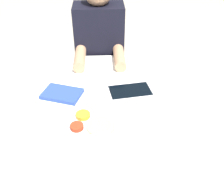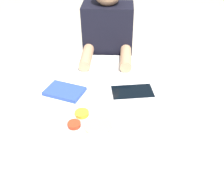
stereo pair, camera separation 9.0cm
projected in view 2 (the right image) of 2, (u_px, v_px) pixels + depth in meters
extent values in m
plane|color=#B2A893|center=(90.00, 187.00, 1.77)|extent=(12.00, 12.00, 0.00)
cube|color=silver|center=(87.00, 150.00, 1.55)|extent=(1.14, 1.04, 0.72)
cylinder|color=#B7BABF|center=(88.00, 124.00, 1.20)|extent=(0.27, 0.27, 0.01)
cylinder|color=gold|center=(82.00, 113.00, 1.24)|extent=(0.07, 0.07, 0.02)
cylinder|color=#A83319|center=(74.00, 124.00, 1.18)|extent=(0.06, 0.06, 0.02)
cylinder|color=tan|center=(98.00, 125.00, 1.18)|extent=(0.13, 0.13, 0.01)
cylinder|color=#B7BABF|center=(88.00, 134.00, 1.13)|extent=(0.15, 0.01, 0.01)
sphere|color=#B7BABF|center=(105.00, 135.00, 1.13)|extent=(0.02, 0.02, 0.02)
cube|color=silver|center=(65.00, 92.00, 1.40)|extent=(0.23, 0.19, 0.01)
cube|color=#28428E|center=(65.00, 91.00, 1.40)|extent=(0.23, 0.19, 0.02)
cube|color=#B7B7BC|center=(132.00, 92.00, 1.40)|extent=(0.26, 0.18, 0.01)
cube|color=black|center=(132.00, 91.00, 1.40)|extent=(0.24, 0.16, 0.00)
cube|color=black|center=(109.00, 104.00, 2.15)|extent=(0.30, 0.22, 0.44)
cube|color=black|center=(108.00, 46.00, 1.85)|extent=(0.33, 0.20, 0.58)
cylinder|color=tan|center=(87.00, 57.00, 1.66)|extent=(0.07, 0.26, 0.07)
cylinder|color=tan|center=(126.00, 57.00, 1.66)|extent=(0.07, 0.26, 0.07)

